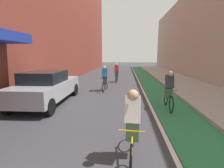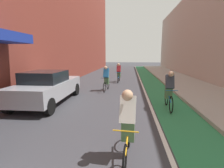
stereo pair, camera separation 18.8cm
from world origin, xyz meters
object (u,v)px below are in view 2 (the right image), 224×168
object	(u,v)px
cyclist_lead	(128,122)
cyclist_trailing	(106,78)
cyclist_mid	(169,89)
cyclist_far	(119,72)
parked_sedan_silver	(48,87)

from	to	relation	value
cyclist_lead	cyclist_trailing	distance (m)	7.10
cyclist_mid	cyclist_far	world-z (taller)	cyclist_mid
cyclist_far	cyclist_lead	bearing A→B (deg)	-84.88
cyclist_mid	parked_sedan_silver	bearing A→B (deg)	176.92
cyclist_mid	cyclist_trailing	size ratio (longest dim) A/B	1.02
parked_sedan_silver	cyclist_trailing	world-z (taller)	cyclist_trailing
cyclist_lead	cyclist_far	bearing A→B (deg)	95.12
parked_sedan_silver	cyclist_lead	size ratio (longest dim) A/B	2.64
parked_sedan_silver	cyclist_mid	xyz separation A→B (m)	(5.50, -0.30, 0.07)
cyclist_trailing	cyclist_far	bearing A→B (deg)	81.32
cyclist_trailing	cyclist_far	xyz separation A→B (m)	(0.54, 3.55, 0.04)
cyclist_trailing	cyclist_far	world-z (taller)	cyclist_far
cyclist_lead	cyclist_trailing	world-z (taller)	cyclist_trailing
cyclist_trailing	parked_sedan_silver	bearing A→B (deg)	-128.04
cyclist_lead	cyclist_mid	bearing A→B (deg)	65.41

